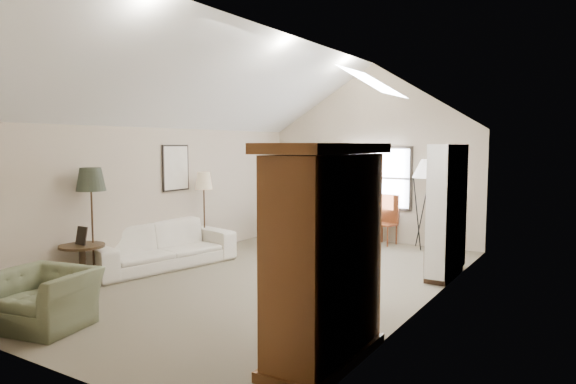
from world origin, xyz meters
The scene contains 18 objects.
room_shell centered at (0.00, 0.00, 3.21)m, with size 5.01×8.01×4.00m.
window centered at (0.10, 3.96, 1.45)m, with size 1.72×0.08×1.42m, color black.
skylight centered at (1.30, 0.90, 3.22)m, with size 0.80×1.20×0.52m, color white, non-canonical shape.
wall_art centered at (-1.88, 1.94, 1.73)m, with size 1.97×3.71×0.88m.
armoire centered at (2.18, -2.40, 1.10)m, with size 0.60×1.50×2.20m, color brown.
tv_alcove centered at (2.34, 1.60, 1.15)m, with size 0.32×1.30×2.10m, color white.
media_console centered at (2.32, 1.60, 0.30)m, with size 0.34×1.18×0.60m, color #382316.
tv_panel centered at (2.32, 1.60, 0.92)m, with size 0.05×0.90×0.55m, color black.
sofa centered at (-2.20, -0.41, 0.39)m, with size 2.69×1.05×0.79m, color beige.
armchair_near centered at (-1.14, -3.31, 0.35)m, with size 1.06×0.93×0.69m, color #565D41.
armchair_far centered at (-0.90, 3.20, 0.44)m, with size 0.95×0.98×0.89m, color #656F4D.
coffee_table centered at (0.28, 1.23, 0.23)m, with size 0.92×0.51×0.47m, color #362016.
bowl centered at (0.28, 1.23, 0.50)m, with size 0.22×0.22×0.05m, color #3B2318.
side_table centered at (-2.20, -2.01, 0.34)m, with size 0.68×0.68×0.68m, color #342515.
side_chair centered at (0.45, 3.70, 0.55)m, with size 0.42×0.42×1.09m, color maroon.
tripod_lamp centered at (1.34, 3.70, 0.96)m, with size 0.56×0.56×1.92m, color white, non-canonical shape.
dark_lamp centered at (-2.20, -1.81, 0.94)m, with size 0.45×0.45×1.88m, color black, non-canonical shape.
tan_lamp centered at (-2.20, 0.79, 0.84)m, with size 0.34×0.34×1.69m, color tan, non-canonical shape.
Camera 1 is at (4.54, -6.88, 2.20)m, focal length 32.00 mm.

